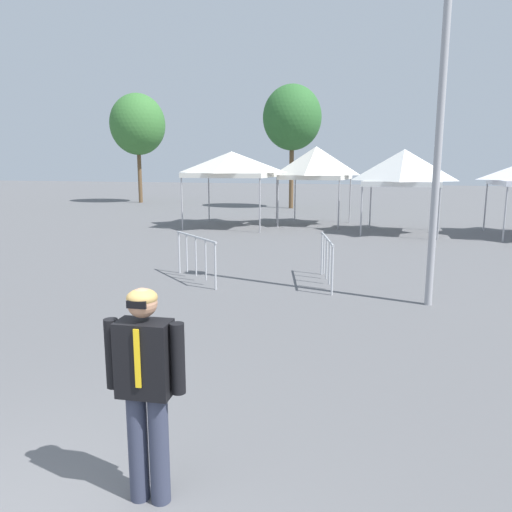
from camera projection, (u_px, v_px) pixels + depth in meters
name	position (u px, v px, depth m)	size (l,w,h in m)	color
canopy_tent_behind_left	(232.00, 164.00, 21.38)	(3.70, 3.70, 3.29)	#9E9EA3
canopy_tent_behind_center	(316.00, 163.00, 22.08)	(3.01, 3.01, 3.53)	#9E9EA3
canopy_tent_behind_right	(404.00, 168.00, 19.24)	(3.06, 3.06, 3.31)	#9E9EA3
person_foreground	(146.00, 381.00, 3.82)	(0.65, 0.28, 1.78)	#33384C
light_pole_near_lift	(443.00, 73.00, 8.83)	(0.36, 0.36, 7.54)	#9E9EA3
tree_behind_tents_right	(292.00, 118.00, 30.25)	(3.62, 3.62, 7.59)	brown
tree_behind_tents_center	(138.00, 125.00, 35.02)	(3.92, 3.92, 7.73)	brown
crowd_barrier_by_lift	(196.00, 249.00, 11.47)	(1.62, 1.42, 1.08)	#B7BABF
crowd_barrier_near_person	(327.00, 252.00, 11.15)	(0.62, 2.04, 1.08)	#B7BABF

